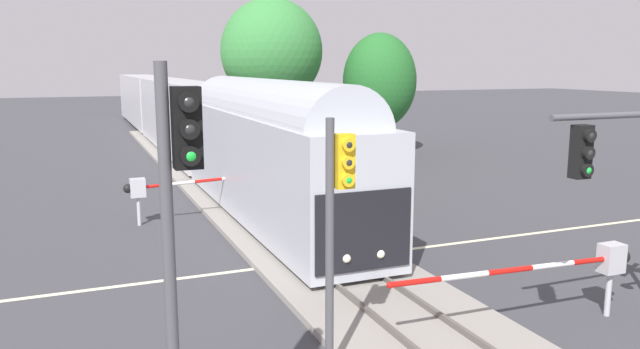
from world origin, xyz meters
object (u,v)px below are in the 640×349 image
object	(u,v)px
traffic_signal_near_left	(178,226)
elm_centre_background	(272,51)
crossing_gate_near	(585,264)
oak_far_right	(380,81)
traffic_signal_median	(337,208)
commuter_train	(181,114)
traffic_signal_far_side	(357,124)
crossing_gate_far	(156,187)

from	to	relation	value
traffic_signal_near_left	elm_centre_background	world-z (taller)	elm_centre_background
crossing_gate_near	oak_far_right	bearing A→B (deg)	72.43
traffic_signal_median	elm_centre_background	distance (m)	31.73
commuter_train	traffic_signal_far_side	distance (m)	17.52
traffic_signal_near_left	traffic_signal_far_side	bearing A→B (deg)	58.51
elm_centre_background	traffic_signal_median	bearing A→B (deg)	-105.55
oak_far_right	traffic_signal_near_left	bearing A→B (deg)	-121.62
commuter_train	oak_far_right	xyz separation A→B (m)	(12.38, -5.20, 2.17)
crossing_gate_far	traffic_signal_far_side	bearing A→B (deg)	12.09
commuter_train	crossing_gate_near	bearing A→B (deg)	-82.89
crossing_gate_near	traffic_signal_near_left	bearing A→B (deg)	-163.25
traffic_signal_near_left	traffic_signal_median	bearing A→B (deg)	38.22
commuter_train	elm_centre_background	bearing A→B (deg)	-16.51
crossing_gate_near	elm_centre_background	world-z (taller)	elm_centre_background
commuter_train	crossing_gate_near	distance (m)	32.06
elm_centre_background	crossing_gate_near	bearing A→B (deg)	-93.76
traffic_signal_far_side	elm_centre_background	xyz separation A→B (m)	(0.70, 14.95, 3.56)
crossing_gate_near	traffic_signal_median	size ratio (longest dim) A/B	1.30
traffic_signal_far_side	oak_far_right	xyz separation A→B (m)	(7.14, 11.51, 1.58)
traffic_signal_far_side	traffic_signal_median	distance (m)	17.27
traffic_signal_far_side	oak_far_right	bearing A→B (deg)	58.19
commuter_train	traffic_signal_far_side	size ratio (longest dim) A/B	12.13
commuter_train	traffic_signal_median	world-z (taller)	commuter_train
traffic_signal_median	elm_centre_background	world-z (taller)	elm_centre_background
crossing_gate_far	elm_centre_background	xyz separation A→B (m)	(10.06, 16.95, 5.48)
traffic_signal_median	oak_far_right	xyz separation A→B (m)	(14.89, 26.94, 1.51)
traffic_signal_near_left	elm_centre_background	bearing A→B (deg)	70.41
elm_centre_background	commuter_train	bearing A→B (deg)	163.49
crossing_gate_far	elm_centre_background	size ratio (longest dim) A/B	0.57
traffic_signal_far_side	oak_far_right	world-z (taller)	oak_far_right
commuter_train	crossing_gate_far	xyz separation A→B (m)	(-4.12, -18.72, -1.32)
commuter_train	oak_far_right	size ratio (longest dim) A/B	7.42
traffic_signal_near_left	oak_far_right	xyz separation A→B (m)	(18.17, 29.52, 0.88)
crossing_gate_near	commuter_train	bearing A→B (deg)	97.11
crossing_gate_far	oak_far_right	xyz separation A→B (m)	(16.50, 13.52, 3.49)
commuter_train	crossing_gate_far	distance (m)	19.21
oak_far_right	crossing_gate_near	bearing A→B (deg)	-107.57
crossing_gate_near	traffic_signal_median	xyz separation A→B (m)	(-6.48, -0.36, 1.98)
traffic_signal_far_side	commuter_train	bearing A→B (deg)	107.42
crossing_gate_far	traffic_signal_near_left	size ratio (longest dim) A/B	0.98
traffic_signal_near_left	oak_far_right	bearing A→B (deg)	58.38
traffic_signal_near_left	traffic_signal_median	world-z (taller)	traffic_signal_near_left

